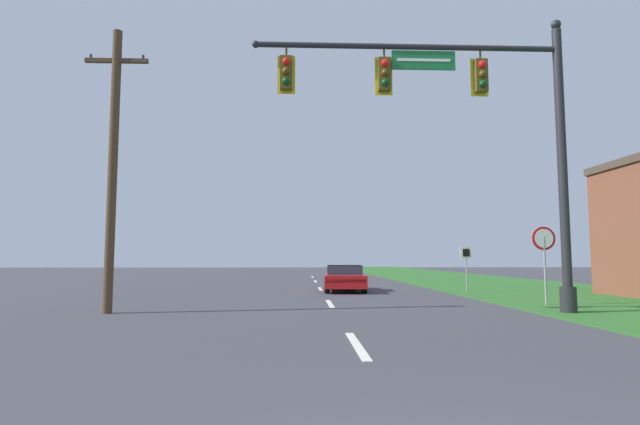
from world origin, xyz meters
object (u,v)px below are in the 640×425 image
signal_mast (480,127)px  utility_pole_near (113,163)px  route_sign_post (466,258)px  car_ahead (344,278)px  stop_sign (544,248)px

signal_mast → utility_pole_near: signal_mast is taller
signal_mast → route_sign_post: 9.56m
utility_pole_near → signal_mast: bearing=-3.4°
car_ahead → utility_pole_near: size_ratio=0.58×
car_ahead → signal_mast: bearing=-73.0°
signal_mast → utility_pole_near: bearing=176.6°
stop_sign → route_sign_post: size_ratio=1.23×
route_sign_post → car_ahead: bearing=165.9°
signal_mast → route_sign_post: size_ratio=4.44×
stop_sign → car_ahead: bearing=127.2°
stop_sign → utility_pole_near: 13.53m
signal_mast → stop_sign: (2.80, 2.20, -3.37)m
utility_pole_near → route_sign_post: bearing=31.6°
utility_pole_near → car_ahead: bearing=51.1°
car_ahead → route_sign_post: bearing=-14.1°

